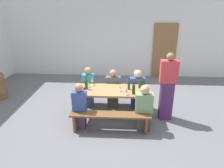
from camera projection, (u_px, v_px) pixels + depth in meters
name	position (u px, v px, depth m)	size (l,w,h in m)	color
ground_plane	(112.00, 116.00, 5.48)	(24.00, 24.00, 0.00)	slate
back_wall	(117.00, 36.00, 8.09)	(14.00, 0.20, 3.20)	silver
wooden_door	(164.00, 51.00, 8.07)	(0.90, 0.06, 2.10)	olive
tasting_table	(112.00, 93.00, 5.24)	(1.93, 0.80, 0.75)	#9E7247
bench_near	(110.00, 118.00, 4.70)	(1.83, 0.30, 0.45)	brown
bench_far	(113.00, 93.00, 6.01)	(1.83, 0.30, 0.45)	brown
wine_bottle_0	(134.00, 89.00, 4.91)	(0.07, 0.07, 0.32)	#143319
wine_bottle_1	(86.00, 84.00, 5.21)	(0.08, 0.08, 0.33)	#194723
wine_bottle_2	(129.00, 85.00, 5.19)	(0.06, 0.06, 0.31)	#194723
wine_bottle_3	(140.00, 84.00, 5.28)	(0.07, 0.07, 0.30)	#234C2D
wine_bottle_4	(142.00, 89.00, 4.92)	(0.07, 0.07, 0.33)	#332814
wine_glass_0	(92.00, 80.00, 5.47)	(0.07, 0.07, 0.18)	silver
wine_glass_1	(120.00, 86.00, 5.08)	(0.08, 0.08, 0.17)	silver
wine_glass_2	(84.00, 88.00, 4.95)	(0.07, 0.07, 0.18)	silver
wine_glass_3	(88.00, 83.00, 5.34)	(0.08, 0.08, 0.15)	silver
wine_glass_4	(126.00, 90.00, 4.88)	(0.08, 0.08, 0.16)	silver
seated_guest_near_0	(80.00, 107.00, 4.82)	(0.32, 0.24, 1.10)	#4E344F
seated_guest_near_1	(144.00, 109.00, 4.74)	(0.39, 0.24, 1.10)	#4D4644
seated_guest_far_0	(89.00, 88.00, 5.83)	(0.33, 0.24, 1.16)	#394563
seated_guest_far_1	(113.00, 90.00, 5.81)	(0.41, 0.24, 1.10)	#484837
seated_guest_far_2	(137.00, 90.00, 5.77)	(0.41, 0.24, 1.11)	navy
standing_host	(167.00, 88.00, 5.09)	(0.41, 0.24, 1.71)	#4C2859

